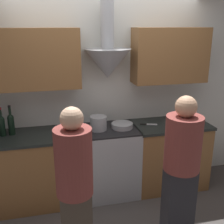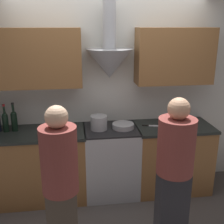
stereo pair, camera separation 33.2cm
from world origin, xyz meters
name	(u,v)px [view 1 (the left image)]	position (x,y,z in m)	size (l,w,h in m)	color
ground_plane	(117,206)	(0.00, 0.00, 0.00)	(12.00, 12.00, 0.00)	#4C4744
wall_back	(98,82)	(-0.10, 0.61, 1.47)	(8.40, 0.58, 2.60)	silver
counter_left	(24,170)	(-1.10, 0.35, 0.46)	(1.54, 0.62, 0.92)	brown
counter_right	(169,154)	(0.83, 0.35, 0.46)	(1.00, 0.62, 0.92)	brown
stove_range	(110,160)	(0.00, 0.35, 0.46)	(0.69, 0.60, 0.92)	#A8AAAF
wine_bottle_5	(2,125)	(-1.30, 0.41, 1.06)	(0.07, 0.07, 0.35)	black
wine_bottle_6	(11,123)	(-1.19, 0.42, 1.06)	(0.08, 0.08, 0.36)	black
stock_pot	(98,123)	(-0.15, 0.33, 1.01)	(0.21, 0.21, 0.18)	#A8AAAF
mixing_bowl	(122,125)	(0.15, 0.33, 0.95)	(0.28, 0.28, 0.06)	#A8AAAF
orange_fruit	(180,117)	(1.02, 0.46, 0.96)	(0.08, 0.08, 0.08)	orange
saucepan	(174,124)	(0.81, 0.21, 0.95)	(0.17, 0.17, 0.07)	#A8AAAF
chefs_knife	(149,124)	(0.53, 0.37, 0.92)	(0.22, 0.09, 0.01)	silver
person_foreground_left	(75,189)	(-0.59, -0.88, 0.88)	(0.31, 0.31, 1.59)	#473D33
person_foreground_right	(181,165)	(0.49, -0.66, 0.86)	(0.35, 0.35, 1.56)	#28282D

